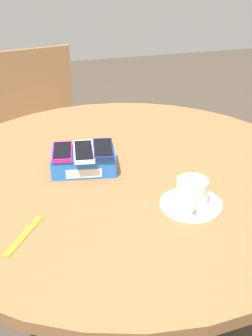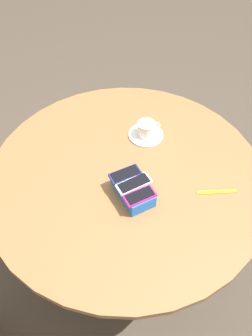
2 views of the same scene
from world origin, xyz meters
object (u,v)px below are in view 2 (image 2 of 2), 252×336
object	(u,v)px
phone_magenta	(140,196)
coffee_cup	(147,129)
lanyard_strap	(217,192)
round_table	(126,187)
saucer	(146,135)
phone_navy	(125,174)
phone_box	(133,190)
phone_white	(134,184)

from	to	relation	value
phone_magenta	coffee_cup	xyz separation A→B (m)	(0.28, -0.26, -0.02)
lanyard_strap	phone_magenta	bearing A→B (deg)	64.85
round_table	saucer	xyz separation A→B (m)	(0.12, -0.20, 0.11)
round_table	saucer	size ratio (longest dim) A/B	7.29
phone_magenta	lanyard_strap	distance (m)	0.32
phone_navy	saucer	distance (m)	0.31
phone_magenta	phone_navy	size ratio (longest dim) A/B	0.96
phone_navy	lanyard_strap	xyz separation A→B (m)	(-0.25, -0.27, -0.06)
round_table	phone_magenta	xyz separation A→B (m)	(-0.17, 0.06, 0.17)
phone_navy	saucer	xyz separation A→B (m)	(0.17, -0.25, -0.06)
phone_box	phone_white	world-z (taller)	phone_white
saucer	phone_navy	bearing A→B (deg)	124.86
phone_box	phone_navy	bearing A→B (deg)	-5.65
phone_box	phone_navy	xyz separation A→B (m)	(0.06, -0.01, 0.04)
saucer	coffee_cup	distance (m)	0.04
coffee_cup	lanyard_strap	size ratio (longest dim) A/B	0.67
phone_white	saucer	size ratio (longest dim) A/B	0.89
phone_box	lanyard_strap	bearing A→B (deg)	-124.77
phone_magenta	saucer	world-z (taller)	phone_magenta
phone_white	phone_magenta	bearing A→B (deg)	163.67
phone_navy	lanyard_strap	distance (m)	0.37
phone_white	phone_navy	bearing A→B (deg)	-0.20
phone_magenta	saucer	xyz separation A→B (m)	(0.28, -0.26, -0.06)
phone_box	saucer	size ratio (longest dim) A/B	1.22
coffee_cup	lanyard_strap	bearing A→B (deg)	-177.31
phone_box	coffee_cup	bearing A→B (deg)	-48.09
phone_magenta	phone_navy	distance (m)	0.11
lanyard_strap	phone_box	bearing A→B (deg)	55.23
phone_white	lanyard_strap	size ratio (longest dim) A/B	0.89
phone_magenta	phone_white	size ratio (longest dim) A/B	0.88
round_table	phone_navy	world-z (taller)	phone_navy
round_table	phone_navy	distance (m)	0.19
round_table	phone_navy	size ratio (longest dim) A/B	8.83
phone_navy	lanyard_strap	world-z (taller)	phone_navy
phone_magenta	lanyard_strap	world-z (taller)	phone_magenta
saucer	phone_box	bearing A→B (deg)	132.26
lanyard_strap	coffee_cup	bearing A→B (deg)	2.69
phone_magenta	coffee_cup	distance (m)	0.39
lanyard_strap	phone_navy	bearing A→B (deg)	47.30
round_table	coffee_cup	distance (m)	0.28
phone_magenta	saucer	bearing A→B (deg)	-42.74
phone_white	saucer	xyz separation A→B (m)	(0.23, -0.25, -0.06)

